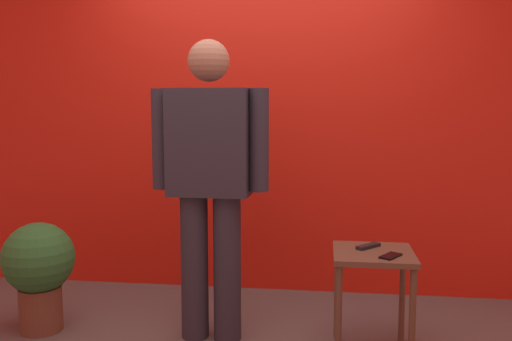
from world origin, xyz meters
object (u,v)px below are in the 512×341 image
Objects in this scene: standing_person at (210,175)px; cell_phone at (391,256)px; side_table at (373,271)px; tv_remote at (368,246)px; potted_plant at (39,267)px.

cell_phone is (1.03, -0.19, -0.40)m from standing_person.
tv_remote reaches higher than side_table.
standing_person is 1.01m from tv_remote.
cell_phone is at bearing -4.22° from potted_plant.
standing_person is at bearing -136.93° from tv_remote.
side_table is at bearing -5.43° from standing_person.
standing_person reaches higher than cell_phone.
standing_person is at bearing -156.77° from cell_phone.
tv_remote is (-0.11, 0.17, 0.01)m from cell_phone.
tv_remote is (0.93, -0.02, -0.39)m from standing_person.
side_table is 0.87× the size of potted_plant.
potted_plant is at bearing -178.23° from standing_person.
standing_person is 1.23m from potted_plant.
potted_plant reaches higher than tv_remote.
tv_remote is at bearing 107.54° from side_table.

